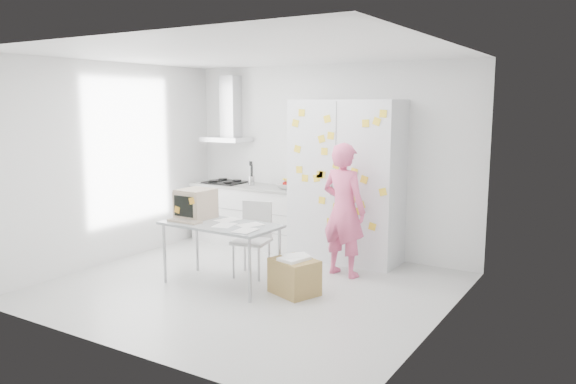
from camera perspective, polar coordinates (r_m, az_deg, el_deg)
The scene contains 10 objects.
floor at distance 6.75m, azimuth -4.02°, elevation -9.69°, with size 4.50×4.00×0.02m, color silver.
walls at distance 7.04m, azimuth -0.73°, elevation 2.46°, with size 4.52×4.01×2.70m.
ceiling at distance 6.42m, azimuth -4.29°, elevation 13.88°, with size 4.50×4.00×0.02m, color white.
counter_run at distance 8.64m, azimuth -3.96°, elevation -2.23°, with size 1.84×0.63×1.28m.
range_hood at distance 8.86m, azimuth -5.95°, elevation 7.70°, with size 0.70×0.48×1.01m.
tall_cabinet at distance 7.68m, azimuth 5.93°, elevation 1.09°, with size 1.50×0.68×2.20m.
person at distance 7.02m, azimuth 5.68°, elevation -1.82°, with size 0.61×0.40×1.68m, color #EE5C8B.
desk at distance 6.84m, azimuth -8.51°, elevation -2.10°, with size 1.42×0.73×1.11m.
chair at distance 7.09m, azimuth -3.50°, elevation -4.28°, with size 0.49×0.49×0.93m.
cardboard_box at distance 6.45m, azimuth 0.65°, elevation -8.52°, with size 0.61×0.55×0.44m.
Camera 1 is at (3.74, -5.19, 2.15)m, focal length 35.00 mm.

